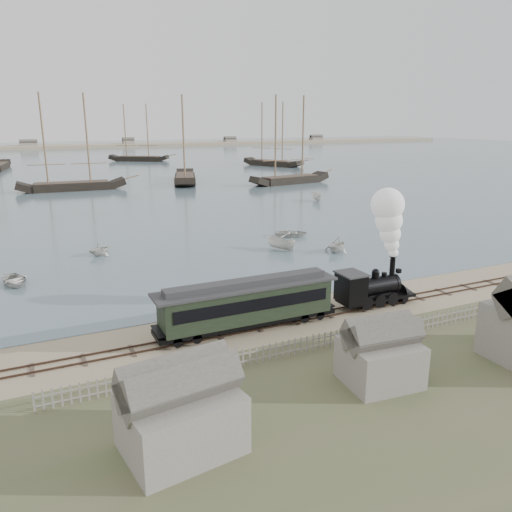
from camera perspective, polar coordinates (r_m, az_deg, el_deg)
name	(u,v)px	position (r m, az deg, el deg)	size (l,w,h in m)	color
ground	(258,316)	(38.57, 0.21, -6.85)	(600.00, 600.00, 0.00)	tan
harbor_water	(64,160)	(203.37, -21.10, 10.25)	(600.00, 336.00, 0.06)	#4D646E
rail_track	(269,325)	(36.90, 1.55, -7.86)	(120.00, 1.80, 0.16)	#3B2920
picket_fence_west	(209,374)	(30.47, -5.36, -13.31)	(19.00, 0.10, 1.20)	slate
picket_fence_east	(454,323)	(39.98, 21.66, -7.18)	(15.00, 0.10, 1.20)	slate
shed_left	(182,449)	(24.74, -8.45, -20.95)	(5.00, 4.00, 4.10)	slate
shed_mid	(378,382)	(30.37, 13.82, -13.82)	(4.00, 3.50, 3.60)	slate
far_spit	(50,149)	(283.06, -22.45, 11.27)	(500.00, 20.00, 1.80)	tan
locomotive	(386,254)	(41.02, 14.66, 0.19)	(7.29, 2.72, 9.09)	black
passenger_coach	(247,302)	(35.44, -0.99, -5.32)	(13.43, 2.59, 3.26)	black
rowboat_0	(14,280)	(50.36, -25.90, -2.50)	(4.03, 2.88, 0.83)	beige
rowboat_1	(100,249)	(57.63, -17.43, 0.79)	(2.75, 2.37, 1.45)	beige
rowboat_2	(281,243)	(57.36, 2.82, 1.44)	(3.84, 1.45, 1.48)	beige
rowboat_3	(291,233)	(64.10, 4.05, 2.63)	(4.21, 3.01, 0.87)	beige
rowboat_4	(337,244)	(57.11, 9.25, 1.33)	(3.31, 2.86, 1.75)	beige
rowboat_5	(317,197)	(92.65, 6.94, 6.71)	(3.98, 1.50, 1.54)	beige
schooner_2	(68,142)	(112.66, -20.69, 12.10)	(21.92, 5.06, 20.00)	black
schooner_3	(184,139)	(120.67, -8.28, 13.06)	(22.41, 5.17, 20.00)	black
schooner_4	(291,140)	(117.53, 4.00, 13.12)	(20.55, 4.74, 20.00)	black
schooner_5	(273,134)	(163.04, 1.97, 13.76)	(21.28, 4.91, 20.00)	black
schooner_8	(137,132)	(186.97, -13.41, 13.57)	(21.25, 4.90, 20.00)	black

